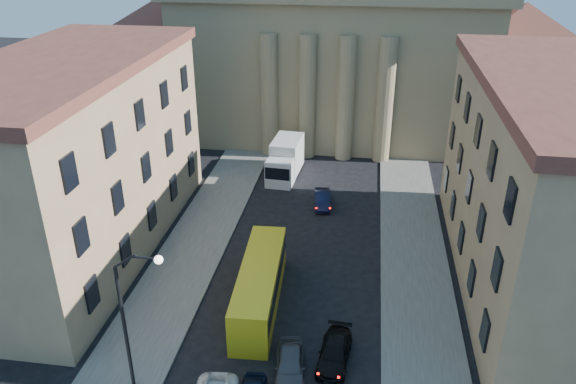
# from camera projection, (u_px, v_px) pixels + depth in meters

# --- Properties ---
(sidewalk_left) EXTENTS (5.00, 60.00, 0.15)m
(sidewalk_left) POSITION_uv_depth(u_px,v_px,m) (175.00, 281.00, 39.97)
(sidewalk_left) COLOR #55534E
(sidewalk_left) RESTS_ON ground
(sidewalk_right) EXTENTS (5.00, 60.00, 0.15)m
(sidewalk_right) POSITION_uv_depth(u_px,v_px,m) (418.00, 302.00, 37.76)
(sidewalk_right) COLOR #55534E
(sidewalk_right) RESTS_ON ground
(church) EXTENTS (68.02, 28.76, 36.60)m
(church) POSITION_uv_depth(u_px,v_px,m) (337.00, 24.00, 66.94)
(church) COLOR #8D7D56
(church) RESTS_ON ground
(building_left) EXTENTS (11.60, 26.60, 14.70)m
(building_left) POSITION_uv_depth(u_px,v_px,m) (73.00, 158.00, 41.39)
(building_left) COLOR tan
(building_left) RESTS_ON ground
(building_right) EXTENTS (11.60, 26.60, 14.70)m
(building_right) POSITION_uv_depth(u_px,v_px,m) (557.00, 186.00, 36.96)
(building_right) COLOR tan
(building_right) RESTS_ON ground
(street_lamp) EXTENTS (2.62, 0.44, 8.83)m
(street_lamp) POSITION_uv_depth(u_px,v_px,m) (132.00, 312.00, 28.59)
(street_lamp) COLOR black
(street_lamp) RESTS_ON ground
(car_right_mid) EXTENTS (2.12, 4.41, 1.24)m
(car_right_mid) POSITION_uv_depth(u_px,v_px,m) (335.00, 352.00, 32.63)
(car_right_mid) COLOR black
(car_right_mid) RESTS_ON ground
(car_right_far) EXTENTS (2.22, 4.41, 1.44)m
(car_right_far) POSITION_uv_depth(u_px,v_px,m) (290.00, 365.00, 31.56)
(car_right_far) COLOR #444448
(car_right_far) RESTS_ON ground
(car_right_distant) EXTENTS (1.80, 4.02, 1.28)m
(car_right_distant) POSITION_uv_depth(u_px,v_px,m) (322.00, 199.00, 50.29)
(car_right_distant) COLOR black
(car_right_distant) RESTS_ON ground
(city_bus) EXTENTS (2.96, 10.71, 2.99)m
(city_bus) POSITION_uv_depth(u_px,v_px,m) (260.00, 284.00, 36.99)
(city_bus) COLOR gold
(city_bus) RESTS_ON ground
(box_truck) EXTENTS (3.03, 6.69, 3.58)m
(box_truck) POSITION_uv_depth(u_px,v_px,m) (285.00, 160.00, 55.69)
(box_truck) COLOR silver
(box_truck) RESTS_ON ground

